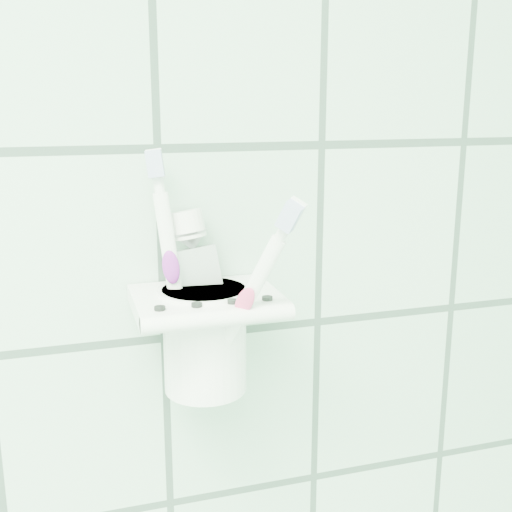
{
  "coord_description": "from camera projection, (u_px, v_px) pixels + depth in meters",
  "views": [
    {
      "loc": [
        0.54,
        0.63,
        1.47
      ],
      "look_at": [
        0.68,
        1.1,
        1.35
      ],
      "focal_mm": 45.0,
      "sensor_mm": 36.0,
      "label": 1
    }
  ],
  "objects": [
    {
      "name": "toothbrush_pink",
      "position": [
        186.0,
        269.0,
        0.55
      ],
      "size": [
        0.03,
        0.03,
        0.21
      ],
      "rotation": [
        -0.09,
        -0.12,
        -0.22
      ],
      "color": "white",
      "rests_on": "cup"
    },
    {
      "name": "holder_bracket",
      "position": [
        206.0,
        302.0,
        0.56
      ],
      "size": [
        0.13,
        0.1,
        0.04
      ],
      "color": "white",
      "rests_on": "wall_back"
    },
    {
      "name": "toothpaste_tube",
      "position": [
        216.0,
        283.0,
        0.57
      ],
      "size": [
        0.06,
        0.04,
        0.16
      ],
      "rotation": [
        -0.14,
        -0.15,
        -0.07
      ],
      "color": "silver",
      "rests_on": "cup"
    },
    {
      "name": "toothbrush_blue",
      "position": [
        196.0,
        255.0,
        0.56
      ],
      "size": [
        0.04,
        0.09,
        0.22
      ],
      "rotation": [
        -0.44,
        0.06,
        -0.17
      ],
      "color": "white",
      "rests_on": "cup"
    },
    {
      "name": "toothbrush_orange",
      "position": [
        201.0,
        276.0,
        0.54
      ],
      "size": [
        0.07,
        0.08,
        0.19
      ],
      "rotation": [
        0.14,
        0.5,
        -0.65
      ],
      "color": "white",
      "rests_on": "cup"
    },
    {
      "name": "cup",
      "position": [
        205.0,
        335.0,
        0.57
      ],
      "size": [
        0.08,
        0.08,
        0.09
      ],
      "color": "white",
      "rests_on": "holder_bracket"
    }
  ]
}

